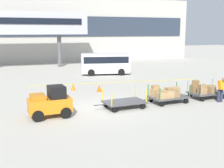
% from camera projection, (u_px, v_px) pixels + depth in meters
% --- Properties ---
extents(ground_plane, '(120.00, 120.00, 0.00)m').
position_uv_depth(ground_plane, '(104.00, 109.00, 15.73)').
color(ground_plane, '#B2ADA0').
extents(apron_lead_line, '(14.55, 1.99, 0.01)m').
position_uv_depth(apron_lead_line, '(116.00, 82.00, 23.85)').
color(apron_lead_line, yellow).
rests_on(apron_lead_line, ground_plane).
extents(terminal_building, '(44.70, 2.51, 9.08)m').
position_uv_depth(terminal_building, '(45.00, 30.00, 38.86)').
color(terminal_building, '#BCB7AD').
rests_on(terminal_building, ground_plane).
extents(jet_bridge, '(16.74, 3.00, 6.54)m').
position_uv_depth(jet_bridge, '(8.00, 23.00, 31.61)').
color(jet_bridge, '#B7B7BC').
rests_on(jet_bridge, ground_plane).
extents(baggage_tug, '(2.17, 1.35, 1.58)m').
position_uv_depth(baggage_tug, '(50.00, 103.00, 14.04)').
color(baggage_tug, orange).
rests_on(baggage_tug, ground_plane).
extents(baggage_cart_lead, '(3.04, 1.55, 1.10)m').
position_uv_depth(baggage_cart_lead, '(124.00, 102.00, 15.77)').
color(baggage_cart_lead, '#4C4C4F').
rests_on(baggage_cart_lead, ground_plane).
extents(baggage_cart_middle, '(3.04, 1.55, 1.10)m').
position_uv_depth(baggage_cart_middle, '(167.00, 94.00, 16.93)').
color(baggage_cart_middle, '#4C4C4F').
rests_on(baggage_cart_middle, ground_plane).
extents(baggage_cart_tail, '(3.04, 1.55, 1.17)m').
position_uv_depth(baggage_cart_tail, '(205.00, 90.00, 18.10)').
color(baggage_cart_tail, '#4C4C4F').
rests_on(baggage_cart_tail, ground_plane).
extents(baggage_handler, '(0.41, 0.45, 1.56)m').
position_uv_depth(baggage_handler, '(221.00, 88.00, 16.96)').
color(baggage_handler, '#2D334C').
rests_on(baggage_handler, ground_plane).
extents(shuttle_van, '(5.09, 2.84, 2.10)m').
position_uv_depth(shuttle_van, '(105.00, 62.00, 28.03)').
color(shuttle_van, silver).
rests_on(shuttle_van, ground_plane).
extents(safety_cone_near, '(0.36, 0.36, 0.55)m').
position_uv_depth(safety_cone_near, '(99.00, 88.00, 20.09)').
color(safety_cone_near, '#EA590F').
rests_on(safety_cone_near, ground_plane).
extents(safety_cone_far, '(0.36, 0.36, 0.55)m').
position_uv_depth(safety_cone_far, '(73.00, 87.00, 20.54)').
color(safety_cone_far, orange).
rests_on(safety_cone_far, ground_plane).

